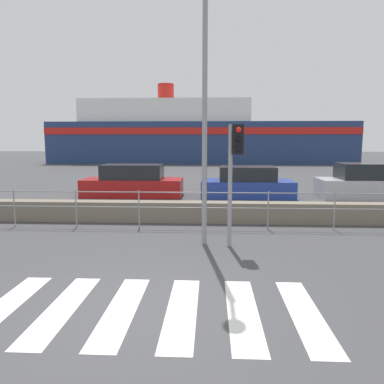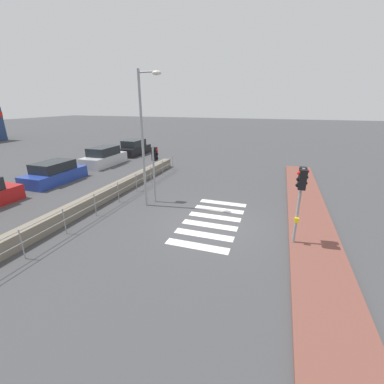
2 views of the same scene
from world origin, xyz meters
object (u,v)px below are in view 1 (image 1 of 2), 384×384
object	(u,v)px
streetlamp	(205,76)
ferry_boat	(194,137)
traffic_light_far	(235,158)
parked_car_blue	(247,184)
parked_car_silver	(367,183)
parked_car_red	(133,183)

from	to	relation	value
streetlamp	ferry_boat	bearing A→B (deg)	93.01
traffic_light_far	streetlamp	size ratio (longest dim) A/B	0.45
streetlamp	ferry_boat	distance (m)	33.85
ferry_boat	parked_car_blue	size ratio (longest dim) A/B	8.13
traffic_light_far	parked_car_silver	bearing A→B (deg)	51.58
ferry_boat	parked_car_red	size ratio (longest dim) A/B	7.41
parked_car_blue	parked_car_silver	bearing A→B (deg)	0.00
ferry_boat	parked_car_red	world-z (taller)	ferry_boat
streetlamp	parked_car_red	bearing A→B (deg)	113.08
streetlamp	parked_car_red	world-z (taller)	streetlamp
parked_car_red	parked_car_blue	bearing A→B (deg)	0.00
ferry_boat	parked_car_silver	size ratio (longest dim) A/B	7.91
ferry_boat	parked_car_blue	xyz separation A→B (m)	(3.52, -25.90, -2.35)
ferry_boat	parked_car_blue	world-z (taller)	ferry_boat
streetlamp	parked_car_silver	world-z (taller)	streetlamp
streetlamp	ferry_boat	size ratio (longest dim) A/B	0.19
streetlamp	parked_car_blue	distance (m)	8.74
parked_car_red	parked_car_blue	size ratio (longest dim) A/B	1.10
parked_car_blue	traffic_light_far	bearing A→B (deg)	-97.52
traffic_light_far	parked_car_blue	world-z (taller)	traffic_light_far
traffic_light_far	parked_car_silver	world-z (taller)	traffic_light_far
parked_car_blue	parked_car_silver	distance (m)	5.22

